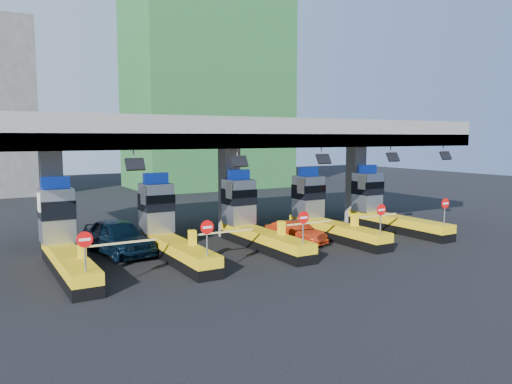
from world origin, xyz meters
TOP-DOWN VIEW (x-y plane):
  - ground at (0.00, 0.00)m, footprint 120.00×120.00m
  - toll_canopy at (0.00, 2.87)m, footprint 28.00×12.09m
  - toll_lane_far_left at (-10.00, 0.28)m, footprint 4.43×8.00m
  - toll_lane_left at (-5.00, 0.28)m, footprint 4.43×8.00m
  - toll_lane_center at (0.00, 0.28)m, footprint 4.43×8.00m
  - toll_lane_right at (5.00, 0.28)m, footprint 4.43×8.00m
  - toll_lane_far_right at (10.00, 0.28)m, footprint 4.43×8.00m
  - bg_building_scaffold at (12.00, 32.00)m, footprint 18.00×12.00m
  - van at (-7.02, 1.97)m, footprint 3.04×5.59m
  - red_car at (2.34, -0.65)m, footprint 2.03×4.03m

SIDE VIEW (x-z plane):
  - ground at x=0.00m, z-range 0.00..0.00m
  - red_car at x=2.34m, z-range 0.00..1.27m
  - van at x=-7.02m, z-range 0.00..1.81m
  - toll_lane_far_left at x=-10.00m, z-range -0.68..3.47m
  - toll_lane_left at x=-5.00m, z-range -0.68..3.47m
  - toll_lane_center at x=0.00m, z-range -0.68..3.47m
  - toll_lane_right at x=5.00m, z-range -0.68..3.47m
  - toll_lane_far_right at x=10.00m, z-range -0.68..3.47m
  - toll_canopy at x=0.00m, z-range 2.63..9.63m
  - bg_building_scaffold at x=12.00m, z-range 0.00..28.00m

